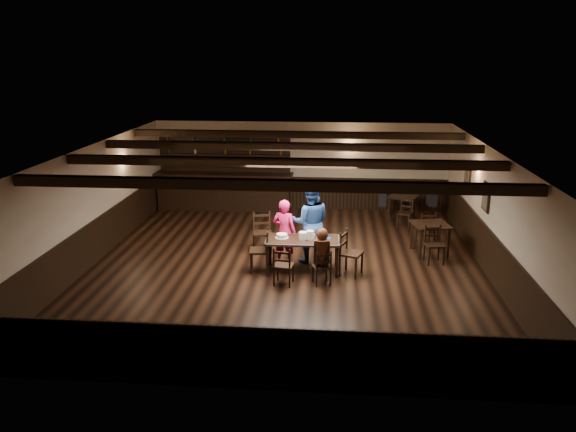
# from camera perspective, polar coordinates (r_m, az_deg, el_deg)

# --- Properties ---
(ground) EXTENTS (10.00, 10.00, 0.00)m
(ground) POSITION_cam_1_polar(r_m,az_deg,el_deg) (13.00, -0.14, -5.02)
(ground) COLOR black
(ground) RESTS_ON ground
(room_shell) EXTENTS (9.02, 10.02, 2.71)m
(room_shell) POSITION_cam_1_polar(r_m,az_deg,el_deg) (12.51, -0.09, 2.51)
(room_shell) COLOR beige
(room_shell) RESTS_ON ground
(dining_table) EXTENTS (1.66, 0.86, 0.75)m
(dining_table) POSITION_cam_1_polar(r_m,az_deg,el_deg) (12.45, 1.49, -2.69)
(dining_table) COLOR black
(dining_table) RESTS_ON ground
(chair_near_left) EXTENTS (0.45, 0.43, 0.84)m
(chair_near_left) POSITION_cam_1_polar(r_m,az_deg,el_deg) (11.74, -0.54, -4.84)
(chair_near_left) COLOR black
(chair_near_left) RESTS_ON ground
(chair_near_right) EXTENTS (0.45, 0.44, 0.77)m
(chair_near_right) POSITION_cam_1_polar(r_m,az_deg,el_deg) (11.79, 3.54, -5.00)
(chair_near_right) COLOR black
(chair_near_right) RESTS_ON ground
(chair_end_left) EXTENTS (0.47, 0.49, 0.97)m
(chair_end_left) POSITION_cam_1_polar(r_m,az_deg,el_deg) (12.49, -2.54, -3.18)
(chair_end_left) COLOR black
(chair_end_left) RESTS_ON ground
(chair_end_right) EXTENTS (0.58, 0.59, 0.99)m
(chair_end_right) POSITION_cam_1_polar(r_m,az_deg,el_deg) (12.39, 6.09, -3.37)
(chair_end_right) COLOR black
(chair_end_right) RESTS_ON ground
(chair_far_pushed) EXTENTS (0.54, 0.52, 0.98)m
(chair_far_pushed) POSITION_cam_1_polar(r_m,az_deg,el_deg) (13.75, -2.65, -1.30)
(chair_far_pushed) COLOR black
(chair_far_pushed) RESTS_ON ground
(woman_pink) EXTENTS (0.64, 0.50, 1.53)m
(woman_pink) POSITION_cam_1_polar(r_m,az_deg,el_deg) (12.87, -0.37, -1.63)
(woman_pink) COLOR #D91675
(woman_pink) RESTS_ON ground
(man_blue) EXTENTS (0.97, 0.78, 1.91)m
(man_blue) POSITION_cam_1_polar(r_m,az_deg,el_deg) (12.93, 2.27, -0.67)
(man_blue) COLOR navy
(man_blue) RESTS_ON ground
(seated_person) EXTENTS (0.33, 0.50, 0.81)m
(seated_person) POSITION_cam_1_polar(r_m,az_deg,el_deg) (11.71, 3.47, -3.21)
(seated_person) COLOR black
(seated_person) RESTS_ON ground
(cake) EXTENTS (0.30, 0.30, 0.09)m
(cake) POSITION_cam_1_polar(r_m,az_deg,el_deg) (12.50, -0.63, -2.05)
(cake) COLOR white
(cake) RESTS_ON dining_table
(plate_stack_a) EXTENTS (0.18, 0.18, 0.17)m
(plate_stack_a) POSITION_cam_1_polar(r_m,az_deg,el_deg) (12.39, 1.51, -2.00)
(plate_stack_a) COLOR white
(plate_stack_a) RESTS_ON dining_table
(plate_stack_b) EXTENTS (0.16, 0.16, 0.19)m
(plate_stack_b) POSITION_cam_1_polar(r_m,az_deg,el_deg) (12.41, 2.25, -1.93)
(plate_stack_b) COLOR white
(plate_stack_b) RESTS_ON dining_table
(tea_light) EXTENTS (0.05, 0.05, 0.06)m
(tea_light) POSITION_cam_1_polar(r_m,az_deg,el_deg) (12.50, 1.96, -2.14)
(tea_light) COLOR #A5A8AD
(tea_light) RESTS_ON dining_table
(salt_shaker) EXTENTS (0.04, 0.04, 0.10)m
(salt_shaker) POSITION_cam_1_polar(r_m,az_deg,el_deg) (12.35, 2.97, -2.26)
(salt_shaker) COLOR silver
(salt_shaker) RESTS_ON dining_table
(pepper_shaker) EXTENTS (0.03, 0.03, 0.08)m
(pepper_shaker) POSITION_cam_1_polar(r_m,az_deg,el_deg) (12.29, 3.16, -2.40)
(pepper_shaker) COLOR #A5A8AD
(pepper_shaker) RESTS_ON dining_table
(drink_glass) EXTENTS (0.06, 0.06, 0.10)m
(drink_glass) POSITION_cam_1_polar(r_m,az_deg,el_deg) (12.51, 2.64, -2.01)
(drink_glass) COLOR silver
(drink_glass) RESTS_ON dining_table
(menu_red) EXTENTS (0.31, 0.26, 0.00)m
(menu_red) POSITION_cam_1_polar(r_m,az_deg,el_deg) (12.35, 3.64, -2.50)
(menu_red) COLOR maroon
(menu_red) RESTS_ON dining_table
(menu_blue) EXTENTS (0.27, 0.19, 0.00)m
(menu_blue) POSITION_cam_1_polar(r_m,az_deg,el_deg) (12.53, 3.79, -2.22)
(menu_blue) COLOR navy
(menu_blue) RESTS_ON dining_table
(bar_counter) EXTENTS (4.28, 0.70, 2.20)m
(bar_counter) POSITION_cam_1_polar(r_m,az_deg,el_deg) (17.59, -6.48, 3.04)
(bar_counter) COLOR black
(bar_counter) RESTS_ON ground
(back_table_a) EXTENTS (0.97, 0.97, 0.75)m
(back_table_a) POSITION_cam_1_polar(r_m,az_deg,el_deg) (13.99, 14.28, -1.16)
(back_table_a) COLOR black
(back_table_a) RESTS_ON ground
(back_table_b) EXTENTS (1.00, 1.00, 0.75)m
(back_table_b) POSITION_cam_1_polar(r_m,az_deg,el_deg) (16.53, 11.61, 1.66)
(back_table_b) COLOR black
(back_table_b) RESTS_ON ground
(bg_patron_left) EXTENTS (0.25, 0.37, 0.72)m
(bg_patron_left) POSITION_cam_1_polar(r_m,az_deg,el_deg) (16.37, 9.65, 2.27)
(bg_patron_left) COLOR black
(bg_patron_left) RESTS_ON ground
(bg_patron_right) EXTENTS (0.26, 0.38, 0.75)m
(bg_patron_right) POSITION_cam_1_polar(r_m,az_deg,el_deg) (16.65, 14.44, 2.28)
(bg_patron_right) COLOR black
(bg_patron_right) RESTS_ON ground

